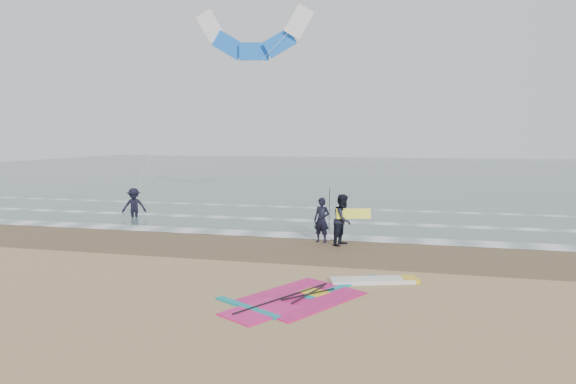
% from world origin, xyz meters
% --- Properties ---
extents(ground, '(120.00, 120.00, 0.00)m').
position_xyz_m(ground, '(0.00, 0.00, 0.00)').
color(ground, tan).
rests_on(ground, ground).
extents(sea_water, '(120.00, 80.00, 0.02)m').
position_xyz_m(sea_water, '(0.00, 48.00, 0.01)').
color(sea_water, '#47605E').
rests_on(sea_water, ground).
extents(wet_sand_band, '(120.00, 5.00, 0.01)m').
position_xyz_m(wet_sand_band, '(0.00, 6.00, 0.00)').
color(wet_sand_band, brown).
rests_on(wet_sand_band, ground).
extents(foam_waterline, '(120.00, 9.15, 0.02)m').
position_xyz_m(foam_waterline, '(0.00, 10.44, 0.03)').
color(foam_waterline, white).
rests_on(foam_waterline, ground).
extents(windsurf_rig, '(5.12, 4.84, 0.12)m').
position_xyz_m(windsurf_rig, '(0.98, 0.66, 0.03)').
color(windsurf_rig, white).
rests_on(windsurf_rig, ground).
extents(person_standing, '(0.74, 0.59, 1.77)m').
position_xyz_m(person_standing, '(-0.16, 7.16, 0.89)').
color(person_standing, black).
rests_on(person_standing, ground).
extents(person_walking, '(1.03, 1.15, 1.96)m').
position_xyz_m(person_walking, '(0.72, 6.90, 0.98)').
color(person_walking, black).
rests_on(person_walking, ground).
extents(person_wading, '(1.38, 1.13, 1.87)m').
position_xyz_m(person_wading, '(-10.50, 10.97, 0.93)').
color(person_wading, black).
rests_on(person_wading, ground).
extents(held_pole, '(0.17, 0.86, 1.82)m').
position_xyz_m(held_pole, '(0.14, 7.16, 1.30)').
color(held_pole, black).
rests_on(held_pole, ground).
extents(carried_kiteboard, '(1.30, 0.51, 0.39)m').
position_xyz_m(carried_kiteboard, '(1.12, 6.80, 1.24)').
color(carried_kiteboard, yellow).
rests_on(carried_kiteboard, ground).
extents(surf_kite, '(8.49, 4.42, 9.87)m').
position_xyz_m(surf_kite, '(-5.36, 15.09, 9.45)').
color(surf_kite, white).
rests_on(surf_kite, ground).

